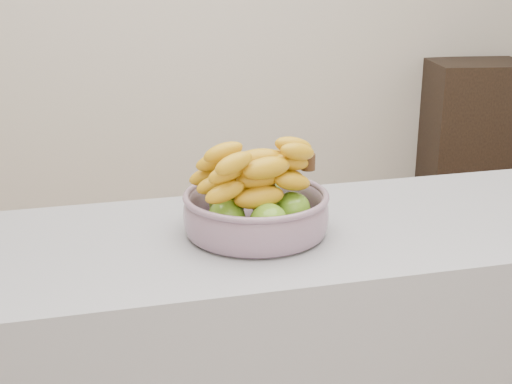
# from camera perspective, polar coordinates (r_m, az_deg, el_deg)

# --- Properties ---
(cabinet) EXTENTS (0.58, 0.50, 0.94)m
(cabinet) POSITION_cam_1_polar(r_m,az_deg,el_deg) (4.29, 16.83, 3.75)
(cabinet) COLOR black
(cabinet) RESTS_ON ground
(fruit_bowl) EXTENTS (0.34, 0.34, 0.20)m
(fruit_bowl) POSITION_cam_1_polar(r_m,az_deg,el_deg) (1.63, 0.01, -1.13)
(fruit_bowl) COLOR #8B96A7
(fruit_bowl) RESTS_ON counter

